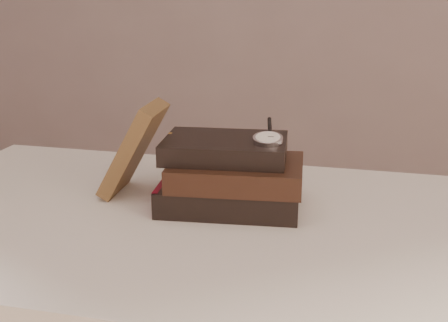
# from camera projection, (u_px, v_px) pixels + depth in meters

# --- Properties ---
(table) EXTENTS (1.00, 0.60, 0.75)m
(table) POSITION_uv_depth(u_px,v_px,m) (192.00, 270.00, 0.94)
(table) COLOR silver
(table) RESTS_ON ground
(book_stack) EXTENTS (0.24, 0.17, 0.11)m
(book_stack) POSITION_uv_depth(u_px,v_px,m) (231.00, 176.00, 0.94)
(book_stack) COLOR black
(book_stack) RESTS_ON table
(journal) EXTENTS (0.11, 0.11, 0.16)m
(journal) POSITION_uv_depth(u_px,v_px,m) (134.00, 149.00, 0.99)
(journal) COLOR #47311B
(journal) RESTS_ON table
(pocket_watch) EXTENTS (0.05, 0.15, 0.02)m
(pocket_watch) POSITION_uv_depth(u_px,v_px,m) (268.00, 138.00, 0.90)
(pocket_watch) COLOR silver
(pocket_watch) RESTS_ON book_stack
(eyeglasses) EXTENTS (0.10, 0.12, 0.04)m
(eyeglasses) POSITION_uv_depth(u_px,v_px,m) (191.00, 154.00, 1.01)
(eyeglasses) COLOR silver
(eyeglasses) RESTS_ON book_stack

